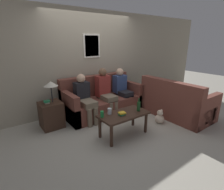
% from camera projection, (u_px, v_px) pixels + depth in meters
% --- Properties ---
extents(ground_plane, '(16.00, 16.00, 0.00)m').
position_uv_depth(ground_plane, '(114.00, 119.00, 4.28)').
color(ground_plane, '#ADA899').
extents(wall_back, '(9.00, 0.08, 2.60)m').
position_uv_depth(wall_back, '(92.00, 61.00, 4.68)').
color(wall_back, '#9E937F').
rests_on(wall_back, ground_plane).
extents(couch_main, '(2.01, 0.92, 0.95)m').
position_uv_depth(couch_main, '(102.00, 101.00, 4.61)').
color(couch_main, brown).
rests_on(couch_main, ground_plane).
extents(couch_side, '(0.92, 1.65, 0.95)m').
position_uv_depth(couch_side, '(175.00, 104.00, 4.37)').
color(couch_side, brown).
rests_on(couch_side, ground_plane).
extents(coffee_table, '(1.00, 0.50, 0.46)m').
position_uv_depth(coffee_table, '(124.00, 117.00, 3.45)').
color(coffee_table, '#382319').
rests_on(coffee_table, ground_plane).
extents(side_table_with_lamp, '(0.45, 0.45, 1.02)m').
position_uv_depth(side_table_with_lamp, '(51.00, 113.00, 3.80)').
color(side_table_with_lamp, '#382319').
rests_on(side_table_with_lamp, ground_plane).
extents(wine_bottle, '(0.07, 0.07, 0.27)m').
position_uv_depth(wine_bottle, '(139.00, 106.00, 3.53)').
color(wine_bottle, '#19421E').
rests_on(wine_bottle, coffee_table).
extents(drinking_glass, '(0.08, 0.08, 0.11)m').
position_uv_depth(drinking_glass, '(110.00, 111.00, 3.40)').
color(drinking_glass, silver).
rests_on(drinking_glass, coffee_table).
extents(book_stack, '(0.14, 0.13, 0.06)m').
position_uv_depth(book_stack, '(122.00, 114.00, 3.36)').
color(book_stack, '#237547').
rests_on(book_stack, coffee_table).
extents(soda_can, '(0.07, 0.07, 0.12)m').
position_uv_depth(soda_can, '(102.00, 114.00, 3.25)').
color(soda_can, '#197A38').
rests_on(soda_can, coffee_table).
extents(person_left, '(0.34, 0.66, 1.11)m').
position_uv_depth(person_left, '(85.00, 97.00, 4.03)').
color(person_left, '#756651').
rests_on(person_left, ground_plane).
extents(person_middle, '(0.34, 0.62, 1.18)m').
position_uv_depth(person_middle, '(105.00, 90.00, 4.40)').
color(person_middle, '#756651').
rests_on(person_middle, ground_plane).
extents(person_right, '(0.34, 0.59, 1.12)m').
position_uv_depth(person_right, '(122.00, 88.00, 4.74)').
color(person_right, black).
rests_on(person_right, ground_plane).
extents(teddy_bear, '(0.21, 0.21, 0.33)m').
position_uv_depth(teddy_bear, '(160.00, 117.00, 4.03)').
color(teddy_bear, beige).
rests_on(teddy_bear, ground_plane).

